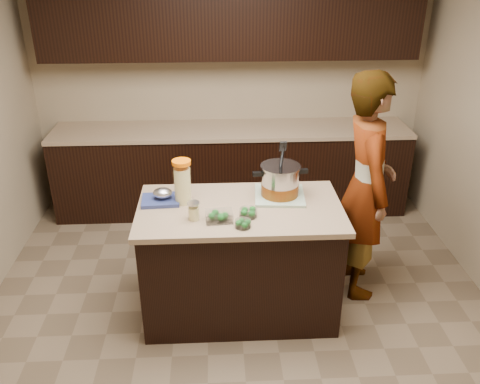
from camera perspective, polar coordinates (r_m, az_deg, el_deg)
The scene contains 13 objects.
ground_plane at distance 4.10m, azimuth 0.00°, elevation -12.87°, with size 4.00×4.00×0.00m, color brown.
room_shell at distance 3.30m, azimuth 0.00°, elevation 10.88°, with size 4.04×4.04×2.72m.
back_cabinets at distance 5.19m, azimuth -0.99°, elevation 7.73°, with size 3.60×0.63×2.33m.
island at distance 3.83m, azimuth 0.00°, elevation -7.63°, with size 1.46×0.81×0.90m.
dish_towel at distance 3.76m, azimuth 4.46°, elevation -0.37°, with size 0.36×0.36×0.02m, color #61906B.
stock_pot at distance 3.71m, azimuth 4.52°, elevation 1.10°, with size 0.41×0.32×0.41m.
lemonade_pitcher at distance 3.62m, azimuth -6.48°, elevation 0.94°, with size 0.16×0.16×0.32m.
mason_jar at distance 3.44m, azimuth -5.23°, elevation -2.17°, with size 0.10×0.10×0.14m.
broccoli_tub_left at distance 3.47m, azimuth 0.93°, elevation -2.38°, with size 0.16×0.16×0.06m.
broccoli_tub_right at distance 3.35m, azimuth 0.34°, elevation -3.61°, with size 0.11×0.11×0.05m.
broccoli_tub_rect at distance 3.42m, azimuth -2.36°, elevation -2.80°, with size 0.19×0.15×0.07m.
blue_tray at distance 3.70m, azimuth -8.81°, elevation -0.60°, with size 0.28×0.23×0.10m.
person at distance 4.01m, azimuth 13.94°, elevation 0.51°, with size 0.66×0.43×1.80m, color gray.
Camera 1 is at (-0.16, -3.18, 2.59)m, focal length 38.00 mm.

